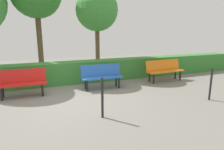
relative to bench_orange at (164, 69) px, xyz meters
The scene contains 8 objects.
ground_plane 4.09m from the bench_orange, 11.36° to the left, with size 18.11×18.11×0.00m, color gray.
bench_orange is the anchor object (origin of this frame).
bench_blue 2.76m from the bench_orange, ahead, with size 1.48×0.50×0.86m.
bench_red 5.40m from the bench_orange, ahead, with size 1.48×0.47×0.86m.
hedge_row 2.96m from the bench_orange, 20.22° to the right, with size 14.11×0.64×0.85m, color #387F33.
tree_near 4.02m from the bench_orange, 47.86° to the right, with size 1.93×1.93×3.92m.
railing_post_near 2.47m from the bench_orange, 87.73° to the left, with size 0.06×0.06×1.00m, color black.
railing_post_mid 4.31m from the bench_orange, 34.95° to the left, with size 0.06×0.06×1.00m, color black.
Camera 1 is at (0.99, 6.00, 2.12)m, focal length 32.25 mm.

